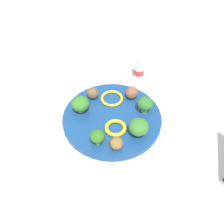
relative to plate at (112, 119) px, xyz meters
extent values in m
plane|color=silver|center=(0.00, 0.00, -0.01)|extent=(4.00, 4.00, 0.00)
cylinder|color=navy|center=(0.00, 0.00, 0.00)|extent=(0.28, 0.28, 0.02)
cylinder|color=#A3BA84|center=(0.01, -0.09, 0.01)|extent=(0.02, 0.02, 0.01)
ellipsoid|color=#377728|center=(0.01, -0.09, 0.04)|extent=(0.05, 0.05, 0.04)
cylinder|color=#9CB770|center=(-0.05, 0.08, 0.02)|extent=(0.02, 0.02, 0.02)
ellipsoid|color=#2F6D29|center=(-0.05, 0.08, 0.04)|extent=(0.05, 0.05, 0.04)
cylinder|color=#9FB868|center=(0.10, 0.00, 0.02)|extent=(0.01, 0.01, 0.02)
ellipsoid|color=#306B20|center=(0.10, 0.00, 0.04)|extent=(0.04, 0.04, 0.03)
cylinder|color=#90C375|center=(0.03, 0.09, 0.01)|extent=(0.01, 0.01, 0.01)
ellipsoid|color=#37742E|center=(0.03, 0.09, 0.04)|extent=(0.05, 0.05, 0.04)
sphere|color=brown|center=(-0.10, 0.03, 0.03)|extent=(0.04, 0.04, 0.04)
sphere|color=brown|center=(0.09, 0.05, 0.03)|extent=(0.03, 0.03, 0.03)
sphere|color=brown|center=(-0.05, -0.08, 0.03)|extent=(0.04, 0.04, 0.04)
torus|color=yellow|center=(0.04, 0.03, 0.01)|extent=(0.08, 0.08, 0.01)
torus|color=yellow|center=(-0.07, -0.03, 0.01)|extent=(0.09, 0.09, 0.01)
cube|color=white|center=(0.26, 0.04, -0.01)|extent=(0.17, 0.12, 0.01)
cube|color=silver|center=(0.25, 0.05, 0.00)|extent=(0.09, 0.02, 0.01)
cube|color=silver|center=(0.24, 0.02, 0.00)|extent=(0.09, 0.01, 0.01)
cube|color=silver|center=(0.31, 0.02, 0.00)|extent=(0.06, 0.02, 0.01)
cylinder|color=white|center=(-0.21, 0.01, 0.02)|extent=(0.03, 0.03, 0.07)
cylinder|color=red|center=(-0.21, 0.01, 0.02)|extent=(0.03, 0.03, 0.02)
cylinder|color=silver|center=(-0.21, 0.01, 0.06)|extent=(0.02, 0.02, 0.01)
camera|label=1|loc=(0.51, 0.20, 0.61)|focal=46.40mm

